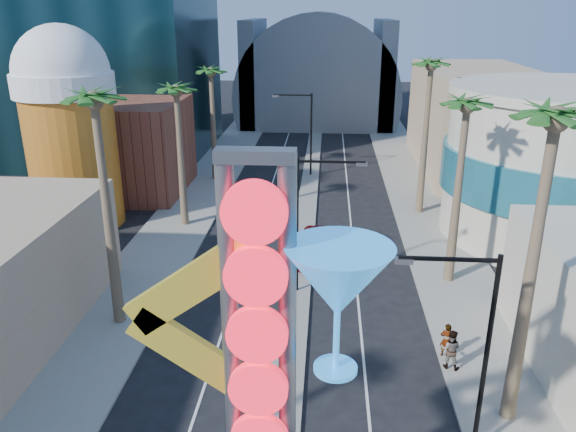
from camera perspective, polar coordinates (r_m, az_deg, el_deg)
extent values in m
cube|color=gray|center=(47.73, -9.54, 1.33)|extent=(5.00, 100.00, 0.15)
cube|color=gray|center=(47.11, 13.56, 0.78)|extent=(5.00, 100.00, 0.15)
cube|color=gray|center=(49.30, 2.07, 2.23)|extent=(1.60, 84.00, 0.15)
cube|color=brown|center=(51.30, -16.16, 6.71)|extent=(10.00, 10.00, 8.00)
cube|color=tan|center=(59.55, 18.30, 9.28)|extent=(10.00, 20.00, 10.00)
cylinder|color=#B76F18|center=(44.28, -20.93, 5.41)|extent=(6.40, 6.40, 10.00)
cylinder|color=white|center=(43.33, -21.84, 12.31)|extent=(7.00, 7.00, 1.60)
sphere|color=white|center=(43.24, -21.98, 13.36)|extent=(6.60, 6.60, 6.60)
cylinder|color=beige|center=(43.43, 26.27, 4.37)|extent=(16.00, 16.00, 10.00)
cylinder|color=teal|center=(43.43, 26.27, 4.37)|extent=(16.60, 16.60, 3.00)
cylinder|color=slate|center=(81.64, 3.02, 12.31)|extent=(22.00, 16.00, 22.00)
cube|color=slate|center=(81.95, -3.45, 14.44)|extent=(2.00, 16.00, 14.00)
cube|color=slate|center=(81.60, 9.59, 14.18)|extent=(2.00, 16.00, 14.00)
cylinder|color=slate|center=(14.98, -5.64, -16.26)|extent=(0.44, 0.44, 12.00)
cylinder|color=slate|center=(14.84, -0.07, -16.57)|extent=(0.44, 0.44, 12.00)
cube|color=slate|center=(12.31, -3.35, 6.15)|extent=(1.80, 0.50, 0.30)
cylinder|color=red|center=(12.33, -3.44, 0.33)|extent=(1.50, 0.25, 1.50)
cylinder|color=red|center=(12.94, -3.30, -6.13)|extent=(1.50, 0.25, 1.50)
cylinder|color=red|center=(13.70, -3.16, -11.94)|extent=(1.50, 0.25, 1.50)
cylinder|color=red|center=(14.59, -3.04, -17.10)|extent=(1.50, 0.25, 1.50)
cube|color=yellow|center=(13.73, -9.76, -6.87)|extent=(3.47, 0.25, 2.80)
cube|color=yellow|center=(14.74, -9.29, -13.80)|extent=(3.47, 0.25, 2.80)
cone|color=#2A95F0|center=(13.27, 5.14, -6.67)|extent=(2.60, 2.60, 1.80)
cylinder|color=#2A95F0|center=(14.07, 4.93, -12.49)|extent=(0.16, 0.16, 1.60)
cylinder|color=#2A95F0|center=(14.52, 4.83, -15.14)|extent=(1.10, 1.10, 0.12)
cylinder|color=black|center=(31.05, 0.92, -1.21)|extent=(0.18, 0.18, 8.00)
cube|color=black|center=(29.82, 4.43, 5.51)|extent=(3.60, 0.12, 0.12)
cube|color=slate|center=(29.90, 7.51, 5.24)|extent=(0.60, 0.25, 0.18)
cylinder|color=black|center=(54.07, 2.37, 8.16)|extent=(0.18, 0.18, 8.00)
cube|color=black|center=(53.48, 0.45, 12.18)|extent=(3.60, 0.12, 0.12)
cube|color=slate|center=(53.62, -1.29, 12.09)|extent=(0.60, 0.25, 0.18)
cylinder|color=black|center=(21.10, 19.44, -13.71)|extent=(0.18, 0.18, 8.00)
cube|color=black|center=(18.90, 16.04, -4.24)|extent=(3.24, 0.12, 0.12)
cube|color=slate|center=(18.69, 11.68, -4.47)|extent=(0.60, 0.25, 0.18)
cylinder|color=brown|center=(28.66, -17.81, -0.36)|extent=(0.40, 0.40, 11.50)
sphere|color=#1F4E1A|center=(27.26, -19.12, 11.02)|extent=(2.40, 2.40, 2.40)
cylinder|color=brown|center=(41.56, -10.82, 5.49)|extent=(0.40, 0.40, 10.00)
sphere|color=#1F4E1A|center=(40.60, -11.29, 12.32)|extent=(2.40, 2.40, 2.40)
cylinder|color=brown|center=(52.95, -7.59, 8.85)|extent=(0.40, 0.40, 10.00)
sphere|color=#1F4E1A|center=(52.20, -7.85, 14.23)|extent=(2.40, 2.40, 2.40)
cylinder|color=brown|center=(22.33, 23.26, -6.37)|extent=(0.40, 0.40, 12.00)
sphere|color=#1F4E1A|center=(20.53, 25.59, 8.82)|extent=(2.40, 2.40, 2.40)
cylinder|color=brown|center=(33.30, 16.79, 1.70)|extent=(0.40, 0.40, 10.50)
sphere|color=#1F4E1A|center=(32.09, 17.75, 10.61)|extent=(2.40, 2.40, 2.40)
cylinder|color=brown|center=(44.53, 13.72, 7.25)|extent=(0.40, 0.40, 11.50)
sphere|color=#1F4E1A|center=(43.64, 14.36, 14.62)|extent=(2.40, 2.40, 2.40)
imported|color=#97100B|center=(36.64, 3.19, -3.10)|extent=(3.51, 6.38, 1.69)
imported|color=gray|center=(27.58, 15.81, -12.02)|extent=(0.67, 0.48, 1.70)
imported|color=gray|center=(26.80, 16.19, -12.86)|extent=(1.09, 0.96, 1.89)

